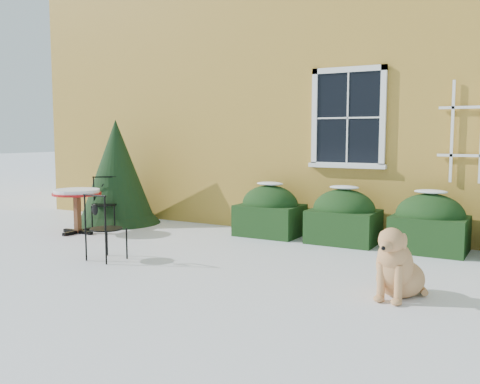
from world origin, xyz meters
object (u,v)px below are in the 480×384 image
Objects in this scene: evergreen_shrub at (117,182)px; bistro_table at (77,197)px; dog at (397,268)px; patio_chair_near at (104,227)px; patio_chair_far at (104,203)px.

evergreen_shrub is 2.41× the size of bistro_table.
dog is (5.70, -1.02, -0.32)m from bistro_table.
dog is at bearing -10.18° from bistro_table.
dog reaches higher than bistro_table.
patio_chair_near is at bearing -169.21° from dog.
patio_chair_near is 1.07× the size of dog.
patio_chair_far is 1.09× the size of dog.
dog is at bearing -20.53° from evergreen_shrub.
dog is at bearing -54.82° from patio_chair_far.
bistro_table is 0.90× the size of patio_chair_near.
patio_chair_far is at bearing 170.89° from dog.
bistro_table is (0.16, -1.17, -0.16)m from evergreen_shrub.
evergreen_shrub is 1.19m from bistro_table.
dog is (5.86, -2.19, -0.49)m from evergreen_shrub.
patio_chair_near is 3.87m from dog.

